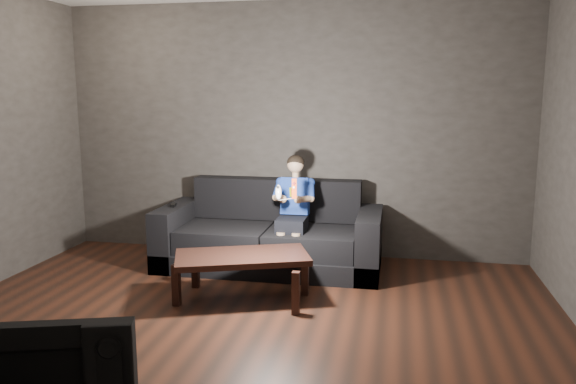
# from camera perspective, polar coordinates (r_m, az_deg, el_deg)

# --- Properties ---
(floor) EXTENTS (5.00, 5.00, 0.00)m
(floor) POSITION_cam_1_polar(r_m,az_deg,el_deg) (4.00, -6.63, -15.88)
(floor) COLOR black
(floor) RESTS_ON ground
(back_wall) EXTENTS (5.00, 0.04, 2.70)m
(back_wall) POSITION_cam_1_polar(r_m,az_deg,el_deg) (6.04, 0.33, 6.26)
(back_wall) COLOR #35322F
(back_wall) RESTS_ON ground
(sofa) EXTENTS (2.22, 0.96, 0.86)m
(sofa) POSITION_cam_1_polar(r_m,az_deg,el_deg) (5.71, -1.81, -4.86)
(sofa) COLOR black
(sofa) RESTS_ON floor
(child) EXTENTS (0.41, 0.51, 1.01)m
(child) POSITION_cam_1_polar(r_m,az_deg,el_deg) (5.51, 0.57, -0.97)
(child) COLOR black
(child) RESTS_ON sofa
(wii_remote_red) EXTENTS (0.06, 0.08, 0.19)m
(wii_remote_red) POSITION_cam_1_polar(r_m,az_deg,el_deg) (5.08, 0.64, 0.34)
(wii_remote_red) COLOR #D14219
(wii_remote_red) RESTS_ON child
(nunchuk_white) EXTENTS (0.08, 0.10, 0.15)m
(nunchuk_white) POSITION_cam_1_polar(r_m,az_deg,el_deg) (5.12, -0.97, -0.02)
(nunchuk_white) COLOR white
(nunchuk_white) RESTS_ON child
(wii_remote_black) EXTENTS (0.08, 0.16, 0.03)m
(wii_remote_black) POSITION_cam_1_polar(r_m,az_deg,el_deg) (5.86, -11.56, -1.27)
(wii_remote_black) COLOR black
(wii_remote_black) RESTS_ON sofa
(coffee_table) EXTENTS (1.23, 0.91, 0.40)m
(coffee_table) POSITION_cam_1_polar(r_m,az_deg,el_deg) (4.79, -4.69, -6.95)
(coffee_table) COLOR black
(coffee_table) RESTS_ON floor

